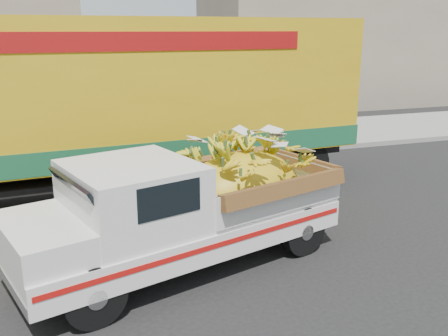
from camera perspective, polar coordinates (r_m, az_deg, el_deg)
name	(u,v)px	position (r m, az deg, el deg)	size (l,w,h in m)	color
ground	(78,263)	(8.35, -16.40, -10.37)	(100.00, 100.00, 0.00)	black
curb	(65,169)	(13.52, -17.69, -0.13)	(60.00, 0.25, 0.15)	gray
sidewalk	(63,151)	(15.56, -17.94, 1.84)	(60.00, 4.00, 0.14)	gray
building_right	(349,41)	(26.21, 14.14, 13.90)	(14.00, 6.00, 6.00)	gray
pickup_truck	(203,203)	(7.80, -2.47, -4.02)	(5.36, 3.22, 1.77)	black
semi_trailer	(88,102)	(10.73, -15.27, 7.30)	(12.04, 3.34, 3.80)	black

